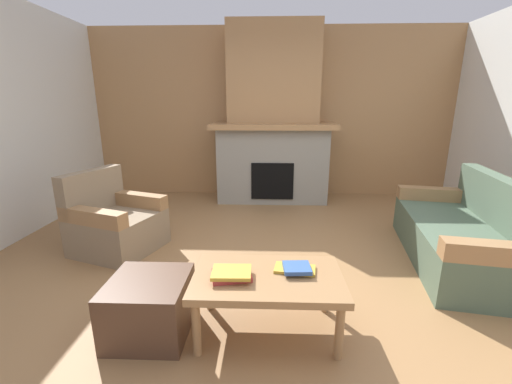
{
  "coord_description": "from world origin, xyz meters",
  "views": [
    {
      "loc": [
        -0.07,
        -2.62,
        1.55
      ],
      "look_at": [
        -0.19,
        0.65,
        0.64
      ],
      "focal_mm": 23.02,
      "sensor_mm": 36.0,
      "label": 1
    }
  ],
  "objects_px": {
    "armchair": "(115,223)",
    "coffee_table": "(268,283)",
    "ottoman": "(150,307)",
    "couch": "(464,235)",
    "fireplace": "(273,127)"
  },
  "relations": [
    {
      "from": "fireplace",
      "to": "ottoman",
      "type": "xyz_separation_m",
      "value": [
        -0.87,
        -3.33,
        -0.96
      ]
    },
    {
      "from": "armchair",
      "to": "coffee_table",
      "type": "distance_m",
      "value": 2.08
    },
    {
      "from": "armchair",
      "to": "ottoman",
      "type": "xyz_separation_m",
      "value": [
        0.84,
        -1.32,
        -0.09
      ]
    },
    {
      "from": "fireplace",
      "to": "ottoman",
      "type": "distance_m",
      "value": 3.57
    },
    {
      "from": "armchair",
      "to": "coffee_table",
      "type": "height_order",
      "value": "armchair"
    },
    {
      "from": "ottoman",
      "to": "armchair",
      "type": "bearing_deg",
      "value": 122.51
    },
    {
      "from": "fireplace",
      "to": "couch",
      "type": "relative_size",
      "value": 1.41
    },
    {
      "from": "armchair",
      "to": "ottoman",
      "type": "bearing_deg",
      "value": -57.49
    },
    {
      "from": "armchair",
      "to": "ottoman",
      "type": "distance_m",
      "value": 1.56
    },
    {
      "from": "coffee_table",
      "to": "ottoman",
      "type": "distance_m",
      "value": 0.82
    },
    {
      "from": "coffee_table",
      "to": "ottoman",
      "type": "height_order",
      "value": "coffee_table"
    },
    {
      "from": "couch",
      "to": "coffee_table",
      "type": "bearing_deg",
      "value": -150.37
    },
    {
      "from": "armchair",
      "to": "coffee_table",
      "type": "xyz_separation_m",
      "value": [
        1.64,
        -1.27,
        0.08
      ]
    },
    {
      "from": "fireplace",
      "to": "couch",
      "type": "xyz_separation_m",
      "value": [
        1.86,
        -2.19,
        -0.88
      ]
    },
    {
      "from": "couch",
      "to": "armchair",
      "type": "xyz_separation_m",
      "value": [
        -3.57,
        0.18,
        0.01
      ]
    }
  ]
}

